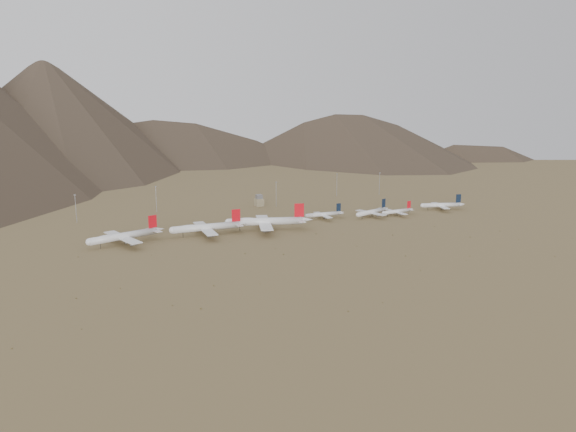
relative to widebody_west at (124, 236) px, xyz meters
name	(u,v)px	position (x,y,z in m)	size (l,w,h in m)	color
ground	(282,234)	(123.11, -24.29, -6.67)	(3000.00, 3000.00, 0.00)	olive
mountain_ridge	(108,78)	(123.11, 875.71, 143.33)	(4400.00, 1000.00, 300.00)	brown
widebody_west	(124,236)	(0.00, 0.00, 0.00)	(63.45, 50.20, 19.34)	white
widebody_centre	(207,227)	(66.23, -0.01, 0.16)	(66.75, 51.40, 19.82)	white
widebody_east	(266,221)	(117.29, -4.81, 1.07)	(72.86, 57.95, 22.45)	white
narrowbody_a	(325,214)	(184.26, 12.50, -2.26)	(41.16, 29.52, 13.57)	white
narrowbody_b	(372,212)	(229.45, 0.53, -1.68)	(45.26, 33.55, 15.36)	white
narrowbody_c	(398,211)	(254.85, -4.72, -2.51)	(38.86, 27.97, 12.82)	white
narrowbody_d	(442,205)	(311.47, -2.10, -1.64)	(45.32, 33.72, 15.49)	white
control_tower	(259,201)	(153.11, 95.71, -1.35)	(8.00, 8.00, 12.00)	gray
mast_far_west	(76,207)	(-25.57, 96.79, 7.54)	(2.00, 0.60, 25.70)	gray
mast_west	(156,197)	(50.69, 113.65, 7.54)	(2.00, 0.60, 25.70)	gray
mast_centre	(276,193)	(168.62, 86.79, 7.54)	(2.00, 0.60, 25.70)	gray
mast_east	(337,184)	(256.76, 113.19, 7.54)	(2.00, 0.60, 25.70)	gray
mast_far_east	(379,182)	(305.84, 99.59, 7.54)	(2.00, 0.60, 25.70)	gray
desert_scrub	(339,261)	(126.33, -111.09, -6.38)	(418.40, 175.21, 0.87)	brown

